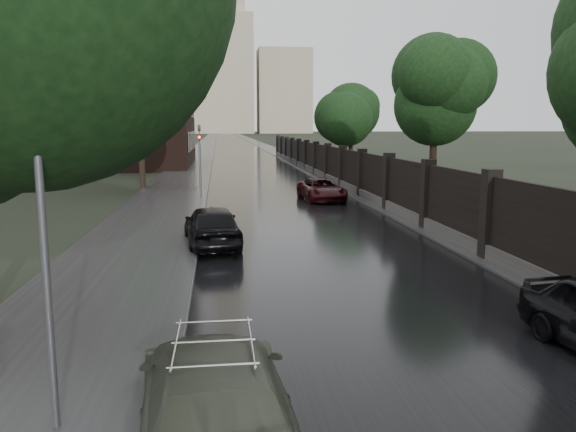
{
  "coord_description": "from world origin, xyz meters",
  "views": [
    {
      "loc": [
        -3.28,
        -5.44,
        3.94
      ],
      "look_at": [
        -1.43,
        9.61,
        1.5
      ],
      "focal_mm": 35.0,
      "sensor_mm": 36.0,
      "label": 1
    }
  ],
  "objects_px": {
    "tree_left_far": "(140,104)",
    "volga_sedan": "(215,397)",
    "tree_right_c": "(351,113)",
    "car_right_far": "(322,190)",
    "hatchback_left": "(212,226)",
    "traffic_light": "(200,155)",
    "tree_right_b": "(435,105)",
    "lamp_post": "(43,232)"
  },
  "relations": [
    {
      "from": "tree_left_far",
      "to": "volga_sedan",
      "type": "bearing_deg",
      "value": -80.94
    },
    {
      "from": "tree_right_c",
      "to": "car_right_far",
      "type": "distance_m",
      "value": 17.62
    },
    {
      "from": "hatchback_left",
      "to": "volga_sedan",
      "type": "bearing_deg",
      "value": 84.38
    },
    {
      "from": "volga_sedan",
      "to": "traffic_light",
      "type": "bearing_deg",
      "value": -91.57
    },
    {
      "from": "tree_right_c",
      "to": "traffic_light",
      "type": "bearing_deg",
      "value": -128.18
    },
    {
      "from": "traffic_light",
      "to": "hatchback_left",
      "type": "height_order",
      "value": "traffic_light"
    },
    {
      "from": "traffic_light",
      "to": "tree_right_c",
      "type": "bearing_deg",
      "value": 51.82
    },
    {
      "from": "tree_left_far",
      "to": "tree_right_b",
      "type": "xyz_separation_m",
      "value": [
        15.5,
        -8.0,
        -0.29
      ]
    },
    {
      "from": "lamp_post",
      "to": "car_right_far",
      "type": "distance_m",
      "value": 23.62
    },
    {
      "from": "tree_left_far",
      "to": "lamp_post",
      "type": "bearing_deg",
      "value": -84.79
    },
    {
      "from": "tree_left_far",
      "to": "tree_right_b",
      "type": "distance_m",
      "value": 17.45
    },
    {
      "from": "tree_left_far",
      "to": "tree_right_c",
      "type": "bearing_deg",
      "value": 32.83
    },
    {
      "from": "lamp_post",
      "to": "traffic_light",
      "type": "xyz_separation_m",
      "value": [
        1.1,
        23.49,
        -0.27
      ]
    },
    {
      "from": "volga_sedan",
      "to": "hatchback_left",
      "type": "bearing_deg",
      "value": -92.95
    },
    {
      "from": "lamp_post",
      "to": "traffic_light",
      "type": "relative_size",
      "value": 1.28
    },
    {
      "from": "tree_left_far",
      "to": "lamp_post",
      "type": "xyz_separation_m",
      "value": [
        2.6,
        -28.5,
        -2.57
      ]
    },
    {
      "from": "tree_right_b",
      "to": "tree_right_c",
      "type": "height_order",
      "value": "same"
    },
    {
      "from": "car_right_far",
      "to": "volga_sedan",
      "type": "bearing_deg",
      "value": -107.66
    },
    {
      "from": "traffic_light",
      "to": "volga_sedan",
      "type": "relative_size",
      "value": 0.88
    },
    {
      "from": "tree_right_b",
      "to": "car_right_far",
      "type": "height_order",
      "value": "tree_right_b"
    },
    {
      "from": "traffic_light",
      "to": "hatchback_left",
      "type": "distance_m",
      "value": 12.31
    },
    {
      "from": "tree_left_far",
      "to": "car_right_far",
      "type": "relative_size",
      "value": 1.73
    },
    {
      "from": "traffic_light",
      "to": "lamp_post",
      "type": "bearing_deg",
      "value": -92.68
    },
    {
      "from": "tree_left_far",
      "to": "tree_right_b",
      "type": "relative_size",
      "value": 1.05
    },
    {
      "from": "tree_left_far",
      "to": "tree_right_c",
      "type": "xyz_separation_m",
      "value": [
        15.5,
        10.0,
        -0.29
      ]
    },
    {
      "from": "tree_right_b",
      "to": "volga_sedan",
      "type": "relative_size",
      "value": 1.54
    },
    {
      "from": "tree_right_c",
      "to": "lamp_post",
      "type": "relative_size",
      "value": 1.37
    },
    {
      "from": "lamp_post",
      "to": "hatchback_left",
      "type": "relative_size",
      "value": 1.23
    },
    {
      "from": "tree_left_far",
      "to": "volga_sedan",
      "type": "relative_size",
      "value": 1.62
    },
    {
      "from": "tree_right_b",
      "to": "lamp_post",
      "type": "height_order",
      "value": "tree_right_b"
    },
    {
      "from": "car_right_far",
      "to": "tree_left_far",
      "type": "bearing_deg",
      "value": 144.41
    },
    {
      "from": "tree_left_far",
      "to": "volga_sedan",
      "type": "xyz_separation_m",
      "value": [
        4.62,
        -28.95,
        -4.58
      ]
    },
    {
      "from": "tree_left_far",
      "to": "car_right_far",
      "type": "height_order",
      "value": "tree_left_far"
    },
    {
      "from": "tree_right_c",
      "to": "traffic_light",
      "type": "xyz_separation_m",
      "value": [
        -11.8,
        -15.01,
        -2.55
      ]
    },
    {
      "from": "tree_right_c",
      "to": "car_right_far",
      "type": "xyz_separation_m",
      "value": [
        -5.38,
        -16.2,
        -4.36
      ]
    },
    {
      "from": "tree_left_far",
      "to": "car_right_far",
      "type": "xyz_separation_m",
      "value": [
        10.12,
        -6.2,
        -4.65
      ]
    },
    {
      "from": "hatchback_left",
      "to": "car_right_far",
      "type": "bearing_deg",
      "value": -123.73
    },
    {
      "from": "volga_sedan",
      "to": "hatchback_left",
      "type": "height_order",
      "value": "hatchback_left"
    },
    {
      "from": "hatchback_left",
      "to": "tree_right_c",
      "type": "bearing_deg",
      "value": -118.55
    },
    {
      "from": "tree_right_b",
      "to": "hatchback_left",
      "type": "height_order",
      "value": "tree_right_b"
    },
    {
      "from": "hatchback_left",
      "to": "traffic_light",
      "type": "bearing_deg",
      "value": -92.9
    },
    {
      "from": "tree_right_c",
      "to": "car_right_far",
      "type": "bearing_deg",
      "value": -108.38
    }
  ]
}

